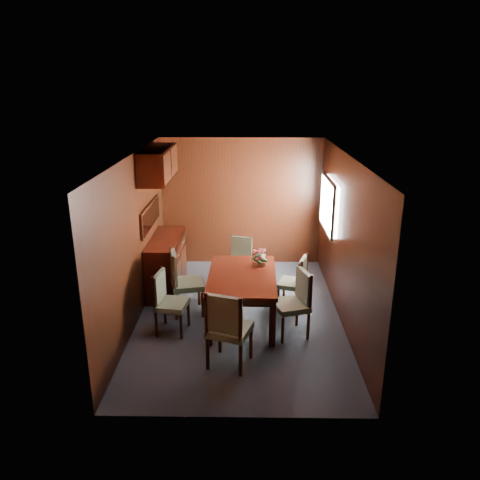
{
  "coord_description": "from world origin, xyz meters",
  "views": [
    {
      "loc": [
        0.11,
        -6.31,
        3.35
      ],
      "look_at": [
        0.0,
        0.48,
        1.05
      ],
      "focal_mm": 35.0,
      "sensor_mm": 36.0,
      "label": 1
    }
  ],
  "objects_px": {
    "chair_left_near": "(167,299)",
    "flower_centerpiece": "(260,257)",
    "chair_right_near": "(296,299)",
    "chair_head": "(227,326)",
    "sideboard": "(166,263)",
    "dining_table": "(242,281)"
  },
  "relations": [
    {
      "from": "sideboard",
      "to": "chair_right_near",
      "type": "bearing_deg",
      "value": -36.41
    },
    {
      "from": "sideboard",
      "to": "dining_table",
      "type": "relative_size",
      "value": 0.9
    },
    {
      "from": "chair_left_near",
      "to": "flower_centerpiece",
      "type": "bearing_deg",
      "value": 128.02
    },
    {
      "from": "chair_head",
      "to": "chair_right_near",
      "type": "bearing_deg",
      "value": 60.81
    },
    {
      "from": "dining_table",
      "to": "chair_right_near",
      "type": "height_order",
      "value": "chair_right_near"
    },
    {
      "from": "sideboard",
      "to": "chair_head",
      "type": "distance_m",
      "value": 2.59
    },
    {
      "from": "flower_centerpiece",
      "to": "sideboard",
      "type": "bearing_deg",
      "value": 154.75
    },
    {
      "from": "flower_centerpiece",
      "to": "chair_left_near",
      "type": "bearing_deg",
      "value": -150.88
    },
    {
      "from": "dining_table",
      "to": "flower_centerpiece",
      "type": "bearing_deg",
      "value": 56.7
    },
    {
      "from": "chair_left_near",
      "to": "flower_centerpiece",
      "type": "distance_m",
      "value": 1.53
    },
    {
      "from": "chair_left_near",
      "to": "chair_right_near",
      "type": "bearing_deg",
      "value": 97.47
    },
    {
      "from": "flower_centerpiece",
      "to": "dining_table",
      "type": "bearing_deg",
      "value": -124.24
    },
    {
      "from": "chair_left_near",
      "to": "chair_right_near",
      "type": "distance_m",
      "value": 1.78
    },
    {
      "from": "sideboard",
      "to": "chair_head",
      "type": "xyz_separation_m",
      "value": [
        1.12,
        -2.33,
        0.12
      ]
    },
    {
      "from": "chair_right_near",
      "to": "dining_table",
      "type": "bearing_deg",
      "value": 45.23
    },
    {
      "from": "dining_table",
      "to": "chair_left_near",
      "type": "xyz_separation_m",
      "value": [
        -1.04,
        -0.34,
        -0.12
      ]
    },
    {
      "from": "sideboard",
      "to": "chair_head",
      "type": "height_order",
      "value": "chair_head"
    },
    {
      "from": "chair_right_near",
      "to": "chair_head",
      "type": "bearing_deg",
      "value": 115.15
    },
    {
      "from": "sideboard",
      "to": "dining_table",
      "type": "bearing_deg",
      "value": -40.78
    },
    {
      "from": "dining_table",
      "to": "chair_left_near",
      "type": "height_order",
      "value": "chair_left_near"
    },
    {
      "from": "chair_left_near",
      "to": "flower_centerpiece",
      "type": "height_order",
      "value": "flower_centerpiece"
    },
    {
      "from": "chair_right_near",
      "to": "chair_left_near",
      "type": "bearing_deg",
      "value": 71.29
    }
  ]
}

